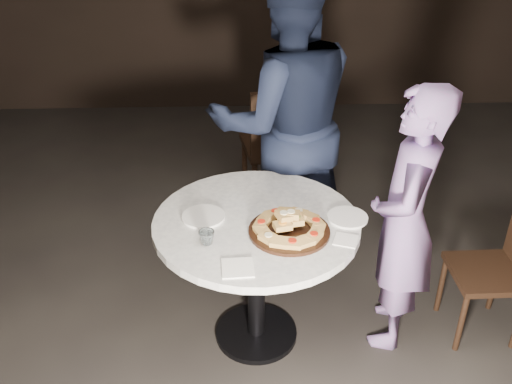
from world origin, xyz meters
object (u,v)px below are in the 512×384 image
water_glass (207,237)px  chair_far (280,142)px  table (256,244)px  serving_board (289,231)px  diner_navy (285,122)px  focaccia_pile (289,225)px  chair_right (504,263)px  diner_teal (405,222)px

water_glass → chair_far: bearing=73.2°
water_glass → chair_far: 1.56m
table → serving_board: 0.24m
diner_navy → focaccia_pile: bearing=78.2°
water_glass → chair_far: chair_far is taller
water_glass → chair_right: size_ratio=0.09×
serving_board → diner_teal: 0.61m
chair_far → diner_teal: size_ratio=0.69×
focaccia_pile → diner_teal: 0.61m
diner_teal → diner_navy: bearing=-125.3°
focaccia_pile → serving_board: bearing=-60.1°
focaccia_pile → chair_far: size_ratio=0.35×
water_glass → diner_navy: size_ratio=0.04×
chair_right → serving_board: bearing=-84.5°
serving_board → focaccia_pile: size_ratio=1.11×
table → diner_navy: 0.85m
serving_board → diner_navy: bearing=87.2°
diner_navy → chair_far: bearing=-100.6°
table → focaccia_pile: bearing=-36.6°
focaccia_pile → chair_right: (1.16, 0.13, -0.36)m
focaccia_pile → chair_far: (0.06, 1.40, -0.23)m
table → diner_teal: 0.75m
chair_right → diner_teal: diner_teal is taller
table → focaccia_pile: 0.26m
serving_board → table: bearing=142.8°
serving_board → diner_teal: bearing=12.4°
focaccia_pile → diner_navy: bearing=87.0°
chair_far → diner_teal: diner_teal is taller
serving_board → water_glass: water_glass is taller
chair_far → diner_navy: 0.65m
chair_far → chair_right: (1.09, -1.27, -0.12)m
table → serving_board: bearing=-37.2°
focaccia_pile → diner_navy: (0.05, 0.87, 0.14)m
focaccia_pile → chair_far: 1.42m
serving_board → diner_teal: size_ratio=0.27×
diner_teal → chair_right: bearing=108.5°
focaccia_pile → diner_navy: size_ratio=0.18×
table → diner_navy: diner_navy is taller
table → chair_far: size_ratio=1.31×
diner_navy → diner_teal: diner_navy is taller
serving_board → chair_far: size_ratio=0.39×
chair_right → diner_navy: diner_navy is taller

